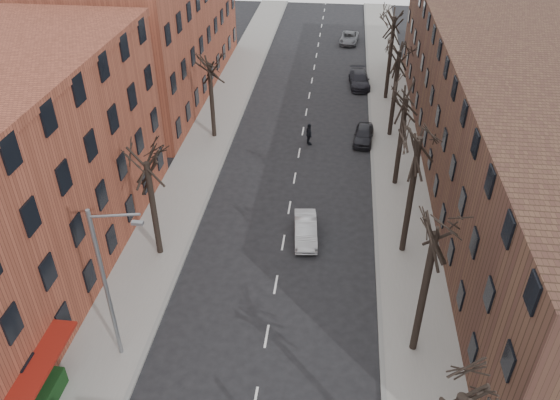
% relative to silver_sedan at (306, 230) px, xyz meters
% --- Properties ---
extents(sidewalk_left, '(4.00, 90.00, 0.15)m').
position_rel_silver_sedan_xyz_m(sidewalk_left, '(-9.39, 14.35, -0.60)').
color(sidewalk_left, gray).
rests_on(sidewalk_left, ground).
extents(sidewalk_right, '(4.00, 90.00, 0.15)m').
position_rel_silver_sedan_xyz_m(sidewalk_right, '(6.61, 14.35, -0.60)').
color(sidewalk_right, gray).
rests_on(sidewalk_right, ground).
extents(building_left_far, '(12.00, 28.00, 14.00)m').
position_rel_silver_sedan_xyz_m(building_left_far, '(-17.39, 23.35, 6.33)').
color(building_left_far, brown).
rests_on(building_left_far, ground).
extents(building_right, '(12.00, 50.00, 10.00)m').
position_rel_silver_sedan_xyz_m(building_right, '(14.61, 9.35, 4.33)').
color(building_right, '#4A3022').
rests_on(building_right, ground).
extents(tree_right_b, '(5.20, 5.20, 10.80)m').
position_rel_silver_sedan_xyz_m(tree_right_b, '(6.21, -8.65, -0.67)').
color(tree_right_b, black).
rests_on(tree_right_b, ground).
extents(tree_right_c, '(5.20, 5.20, 11.60)m').
position_rel_silver_sedan_xyz_m(tree_right_c, '(6.21, -0.65, -0.67)').
color(tree_right_c, black).
rests_on(tree_right_c, ground).
extents(tree_right_d, '(5.20, 5.20, 10.00)m').
position_rel_silver_sedan_xyz_m(tree_right_d, '(6.21, 7.35, -0.67)').
color(tree_right_d, black).
rests_on(tree_right_d, ground).
extents(tree_right_e, '(5.20, 5.20, 10.80)m').
position_rel_silver_sedan_xyz_m(tree_right_e, '(6.21, 15.35, -0.67)').
color(tree_right_e, black).
rests_on(tree_right_e, ground).
extents(tree_right_f, '(5.20, 5.20, 11.60)m').
position_rel_silver_sedan_xyz_m(tree_right_f, '(6.21, 23.35, -0.67)').
color(tree_right_f, black).
rests_on(tree_right_f, ground).
extents(tree_left_a, '(5.20, 5.20, 9.50)m').
position_rel_silver_sedan_xyz_m(tree_left_a, '(-8.99, -2.65, -0.67)').
color(tree_left_a, black).
rests_on(tree_left_a, ground).
extents(tree_left_b, '(5.20, 5.20, 9.50)m').
position_rel_silver_sedan_xyz_m(tree_left_b, '(-8.99, 13.35, -0.67)').
color(tree_left_b, black).
rests_on(tree_left_b, ground).
extents(streetlight, '(2.45, 0.22, 9.03)m').
position_rel_silver_sedan_xyz_m(streetlight, '(-8.42, -10.65, 4.34)').
color(streetlight, slate).
rests_on(streetlight, ground).
extents(silver_sedan, '(1.84, 4.20, 1.34)m').
position_rel_silver_sedan_xyz_m(silver_sedan, '(0.00, 0.00, 0.00)').
color(silver_sedan, '#B2B4B9').
rests_on(silver_sedan, ground).
extents(parked_car_near, '(1.95, 4.08, 1.34)m').
position_rel_silver_sedan_xyz_m(parked_car_near, '(3.91, 13.98, 0.00)').
color(parked_car_near, black).
rests_on(parked_car_near, ground).
extents(parked_car_mid, '(2.40, 5.03, 1.42)m').
position_rel_silver_sedan_xyz_m(parked_car_mid, '(3.60, 26.39, 0.04)').
color(parked_car_mid, black).
rests_on(parked_car_mid, ground).
extents(parked_car_far, '(2.56, 4.76, 1.27)m').
position_rel_silver_sedan_xyz_m(parked_car_far, '(2.41, 40.45, -0.04)').
color(parked_car_far, slate).
rests_on(parked_car_far, ground).
extents(pedestrian_crossing, '(0.88, 1.23, 1.94)m').
position_rel_silver_sedan_xyz_m(pedestrian_crossing, '(-0.71, 12.92, 0.30)').
color(pedestrian_crossing, black).
rests_on(pedestrian_crossing, ground).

